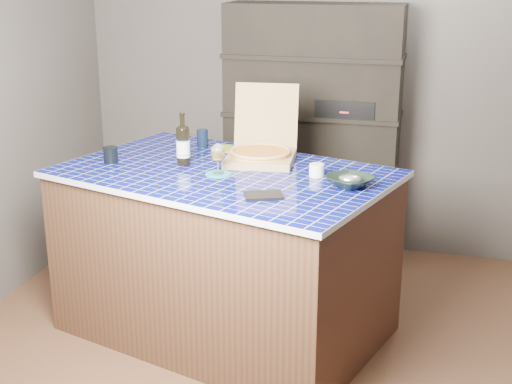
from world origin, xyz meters
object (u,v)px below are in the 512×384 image
(kitchen_island, at_px, (225,252))
(wine_glass, at_px, (218,153))
(pizza_box, at_px, (261,151))
(dvd_case, at_px, (264,195))
(mead_bottle, at_px, (183,145))
(bowl, at_px, (350,181))

(kitchen_island, bearing_deg, wine_glass, -80.15)
(kitchen_island, height_order, pizza_box, pizza_box)
(wine_glass, bearing_deg, kitchen_island, 83.07)
(dvd_case, bearing_deg, mead_bottle, -148.52)
(mead_bottle, bearing_deg, dvd_case, -37.04)
(pizza_box, height_order, dvd_case, pizza_box)
(mead_bottle, bearing_deg, pizza_box, 26.01)
(wine_glass, distance_m, bowl, 0.72)
(mead_bottle, bearing_deg, bowl, -9.52)
(kitchen_island, bearing_deg, pizza_box, 77.62)
(kitchen_island, xyz_separation_m, pizza_box, (0.14, 0.25, 0.54))
(mead_bottle, distance_m, bowl, 0.98)
(kitchen_island, distance_m, wine_glass, 0.61)
(mead_bottle, relative_size, wine_glass, 1.78)
(wine_glass, distance_m, dvd_case, 0.46)
(pizza_box, distance_m, mead_bottle, 0.45)
(kitchen_island, bearing_deg, mead_bottle, -176.15)
(pizza_box, height_order, bowl, pizza_box)
(bowl, bearing_deg, kitchen_island, 171.75)
(wine_glass, relative_size, bowl, 0.73)
(bowl, bearing_deg, mead_bottle, 170.48)
(wine_glass, bearing_deg, dvd_case, -42.47)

